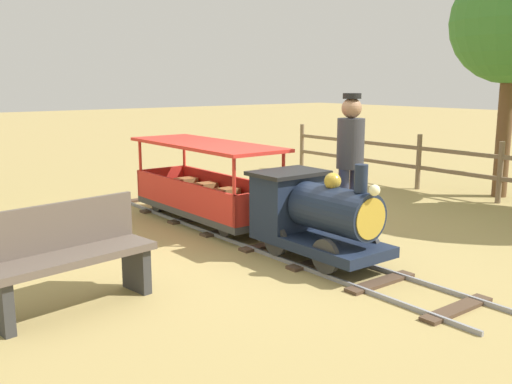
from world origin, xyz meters
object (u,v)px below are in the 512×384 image
locomotive (313,213)px  conductor_person (350,154)px  passenger_car (206,190)px  park_bench (69,256)px

locomotive → conductor_person: (-0.87, -0.34, 0.47)m
passenger_car → park_bench: size_ratio=1.75×
locomotive → conductor_person: 1.05m
park_bench → locomotive: bearing=173.2°
passenger_car → park_bench: 2.85m
locomotive → park_bench: size_ratio=1.08×
passenger_car → conductor_person: size_ratio=1.45×
conductor_person → park_bench: bearing=1.2°
conductor_person → park_bench: 3.24m
locomotive → conductor_person: bearing=-158.5°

